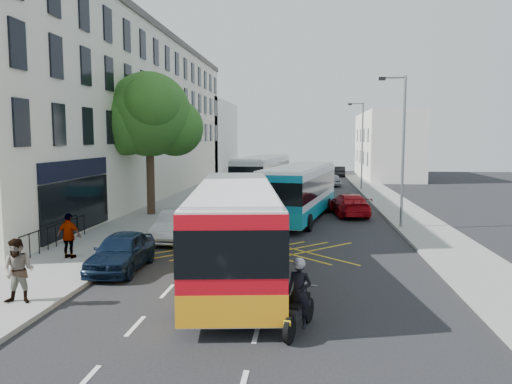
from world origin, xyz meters
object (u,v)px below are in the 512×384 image
(lamp_near, at_px, (401,143))
(distant_car_silver, at_px, (333,180))
(parked_car_silver, at_px, (177,225))
(red_hatchback, at_px, (349,205))
(pedestrian_near, at_px, (18,271))
(lamp_far, at_px, (361,141))
(bus_far, at_px, (262,175))
(bus_near, at_px, (235,228))
(motorbike, at_px, (299,297))
(pedestrian_far, at_px, (69,236))
(street_tree, at_px, (149,115))
(parked_car_blue, at_px, (121,251))
(bus_mid, at_px, (299,191))
(distant_car_dark, at_px, (340,171))
(distant_car_grey, at_px, (276,177))

(lamp_near, relative_size, distant_car_silver, 2.15)
(parked_car_silver, relative_size, red_hatchback, 0.89)
(parked_car_silver, bearing_deg, pedestrian_near, -101.11)
(lamp_far, bearing_deg, bus_far, -153.22)
(bus_near, relative_size, motorbike, 5.65)
(bus_far, xyz_separation_m, distant_car_silver, (6.51, 8.55, -1.11))
(bus_near, bearing_deg, pedestrian_near, -153.40)
(pedestrian_near, xyz_separation_m, pedestrian_far, (-1.12, 5.34, -0.05))
(street_tree, bearing_deg, motorbike, -61.92)
(red_hatchback, relative_size, distant_car_silver, 1.31)
(parked_car_silver, xyz_separation_m, red_hatchback, (8.87, 8.61, -0.01))
(street_tree, height_order, distant_car_silver, street_tree)
(pedestrian_far, bearing_deg, motorbike, 154.43)
(parked_car_blue, bearing_deg, bus_mid, 61.79)
(bus_far, xyz_separation_m, red_hatchback, (6.51, -11.04, -1.04))
(bus_far, height_order, distant_car_dark, bus_far)
(street_tree, xyz_separation_m, parked_car_silver, (3.53, -7.06, -5.57))
(parked_car_blue, bearing_deg, red_hatchback, 55.02)
(bus_mid, distance_m, parked_car_silver, 9.04)
(parked_car_blue, height_order, pedestrian_near, pedestrian_near)
(distant_car_silver, relative_size, pedestrian_far, 2.07)
(motorbike, distance_m, distant_car_silver, 39.19)
(lamp_near, height_order, pedestrian_far, lamp_near)
(lamp_near, height_order, parked_car_silver, lamp_near)
(lamp_far, bearing_deg, lamp_near, -90.00)
(parked_car_silver, relative_size, distant_car_silver, 1.17)
(bus_near, bearing_deg, street_tree, 111.45)
(bus_near, distance_m, pedestrian_far, 7.03)
(motorbike, bearing_deg, pedestrian_near, -169.95)
(lamp_far, bearing_deg, red_hatchback, -98.45)
(bus_mid, distance_m, distant_car_silver, 21.55)
(bus_far, relative_size, distant_car_silver, 3.24)
(distant_car_grey, relative_size, pedestrian_near, 2.88)
(bus_mid, distance_m, pedestrian_near, 18.51)
(parked_car_silver, height_order, distant_car_dark, parked_car_silver)
(lamp_far, height_order, bus_far, lamp_far)
(street_tree, height_order, pedestrian_far, street_tree)
(parked_car_blue, height_order, parked_car_silver, parked_car_silver)
(red_hatchback, bearing_deg, distant_car_grey, -82.40)
(lamp_far, xyz_separation_m, distant_car_grey, (-8.25, 6.04, -3.86))
(lamp_near, xyz_separation_m, bus_far, (-8.81, 15.56, -2.87))
(parked_car_blue, bearing_deg, pedestrian_near, -109.15)
(bus_mid, bearing_deg, lamp_near, -16.76)
(parked_car_silver, bearing_deg, red_hatchback, 44.59)
(lamp_far, bearing_deg, distant_car_dark, 92.57)
(distant_car_grey, relative_size, distant_car_silver, 1.47)
(parked_car_blue, xyz_separation_m, pedestrian_far, (-2.52, 1.03, 0.34))
(bus_mid, xyz_separation_m, pedestrian_far, (-8.89, -11.45, -0.66))
(street_tree, bearing_deg, pedestrian_far, -88.07)
(street_tree, relative_size, pedestrian_near, 4.66)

